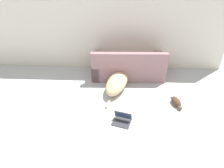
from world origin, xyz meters
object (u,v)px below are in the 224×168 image
at_px(couch, 128,67).
at_px(laptop_open, 122,119).
at_px(dog, 118,82).
at_px(cat, 176,102).

height_order(couch, laptop_open, couch).
height_order(couch, dog, couch).
distance_m(couch, cat, 1.63).
bearing_deg(couch, laptop_open, 83.76).
bearing_deg(laptop_open, couch, 102.26).
distance_m(cat, laptop_open, 1.33).
relative_size(dog, laptop_open, 3.66).
xyz_separation_m(cat, laptop_open, (-1.19, -0.60, -0.00)).
distance_m(dog, laptop_open, 1.23).
height_order(dog, laptop_open, dog).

